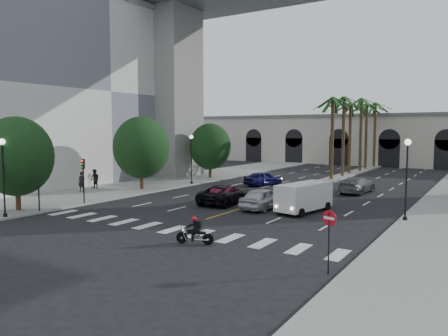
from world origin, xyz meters
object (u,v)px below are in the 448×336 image
car_b (225,195)px  pedestrian_a (82,182)px  traffic_signal_far (83,173)px  car_a (263,198)px  lamp_post_left_far (191,155)px  motorcycle_rider (196,232)px  pedestrian_b (95,179)px  traffic_signal_near (38,178)px  lamp_post_left_near (3,171)px  lamp_post_right (407,172)px  do_not_enter_sign (329,228)px  car_c (225,194)px  car_e (263,178)px  cargo_van (304,196)px  car_d (357,185)px

car_b → pedestrian_a: (-14.35, -2.27, 0.35)m
traffic_signal_far → car_a: 14.19m
lamp_post_left_far → car_a: 15.70m
motorcycle_rider → pedestrian_b: size_ratio=1.02×
traffic_signal_near → pedestrian_a: 9.75m
motorcycle_rider → car_a: bearing=81.0°
lamp_post_left_near → lamp_post_right: same height
pedestrian_b → do_not_enter_sign: do_not_enter_sign is taller
car_c → motorcycle_rider: bearing=112.2°
car_a → pedestrian_b: bearing=0.4°
car_a → do_not_enter_sign: (9.00, -11.84, 1.14)m
pedestrian_b → lamp_post_right: bearing=-0.3°
car_e → car_b: bearing=121.5°
lamp_post_left_near → pedestrian_a: (-5.09, 10.64, -2.13)m
car_c → traffic_signal_near: bearing=46.0°
car_c → car_e: car_c is taller
pedestrian_a → pedestrian_b: size_ratio=0.98×
pedestrian_b → do_not_enter_sign: size_ratio=0.72×
lamp_post_right → pedestrian_a: lamp_post_right is taller
lamp_post_left_far → car_b: size_ratio=1.20×
lamp_post_left_near → car_c: bearing=54.3°
motorcycle_rider → pedestrian_a: 21.62m
cargo_van → lamp_post_left_far: bearing=163.8°
car_c → pedestrian_b: size_ratio=2.89×
traffic_signal_near → do_not_enter_sign: traffic_signal_near is taller
car_e → do_not_enter_sign: 28.51m
car_b → motorcycle_rider: bearing=100.5°
lamp_post_left_far → pedestrian_b: lamp_post_left_far is taller
car_a → pedestrian_b: 18.65m
car_a → car_c: 3.66m
traffic_signal_near → car_e: 23.19m
traffic_signal_near → car_a: bearing=37.7°
lamp_post_right → traffic_signal_near: (-22.70, -10.50, -0.71)m
car_a → do_not_enter_sign: bearing=128.9°
lamp_post_left_far → lamp_post_right: size_ratio=1.00×
lamp_post_right → pedestrian_a: (-27.89, -2.36, -2.13)m
lamp_post_right → car_e: 20.01m
lamp_post_left_far → car_d: bearing=11.2°
car_e → pedestrian_a: (-11.81, -14.01, 0.33)m
car_b → car_e: bearing=-92.0°
traffic_signal_near → pedestrian_b: bearing=119.5°
traffic_signal_near → pedestrian_b: size_ratio=1.90×
car_a → car_e: (-6.18, 12.27, -0.05)m
car_d → cargo_van: bearing=91.0°
lamp_post_right → pedestrian_b: 28.62m
traffic_signal_far → pedestrian_b: (-5.84, 6.31, -1.40)m
pedestrian_a → lamp_post_left_far: bearing=46.1°
car_e → traffic_signal_far: bearing=89.3°
car_a → car_d: (3.78, 11.93, -0.04)m
traffic_signal_near → traffic_signal_far: 4.00m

